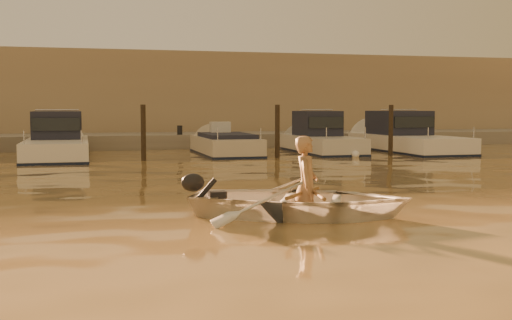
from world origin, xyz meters
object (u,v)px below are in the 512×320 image
object	(u,v)px
waterfront_building	(125,98)
moored_boat_4	(322,138)
moored_boat_5	(406,137)
moored_boat_3	(225,149)
person	(306,185)
dinghy	(301,201)
moored_boat_2	(57,141)

from	to	relation	value
waterfront_building	moored_boat_4	bearing A→B (deg)	-56.01
moored_boat_4	moored_boat_5	bearing A→B (deg)	0.00
moored_boat_3	moored_boat_4	size ratio (longest dim) A/B	0.95
person	moored_boat_3	xyz separation A→B (m)	(1.80, 14.90, -0.33)
dinghy	moored_boat_3	xyz separation A→B (m)	(1.89, 14.86, -0.05)
moored_boat_5	waterfront_building	world-z (taller)	waterfront_building
moored_boat_3	waterfront_building	size ratio (longest dim) A/B	0.13
dinghy	moored_boat_2	distance (m)	15.57
moored_boat_4	waterfront_building	size ratio (longest dim) A/B	0.14
person	moored_boat_5	distance (m)	17.89
dinghy	moored_boat_4	distance (m)	16.04
moored_boat_3	moored_boat_5	bearing A→B (deg)	0.00
moored_boat_4	moored_boat_5	world-z (taller)	same
moored_boat_4	moored_boat_3	bearing A→B (deg)	180.00
moored_boat_4	dinghy	bearing A→B (deg)	-112.10
person	moored_boat_2	xyz separation A→B (m)	(-4.71, 14.90, 0.07)
moored_boat_5	moored_boat_3	bearing A→B (deg)	180.00
moored_boat_3	moored_boat_5	distance (m)	8.10
person	moored_boat_5	bearing A→B (deg)	-9.45
moored_boat_2	moored_boat_5	size ratio (longest dim) A/B	0.92
moored_boat_2	moored_boat_4	size ratio (longest dim) A/B	1.21
moored_boat_3	moored_boat_2	bearing A→B (deg)	180.00
dinghy	moored_boat_2	xyz separation A→B (m)	(-4.62, 14.86, 0.35)
moored_boat_4	moored_boat_5	size ratio (longest dim) A/B	0.76
dinghy	person	xyz separation A→B (m)	(0.09, -0.04, 0.28)
person	moored_boat_3	size ratio (longest dim) A/B	0.29
moored_boat_3	waterfront_building	xyz separation A→B (m)	(-3.27, 11.00, 2.17)
moored_boat_5	dinghy	bearing A→B (deg)	-123.88
dinghy	waterfront_building	xyz separation A→B (m)	(-1.38, 25.86, 2.13)
dinghy	person	size ratio (longest dim) A/B	2.22
dinghy	waterfront_building	size ratio (longest dim) A/B	0.08
dinghy	moored_boat_3	distance (m)	14.98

